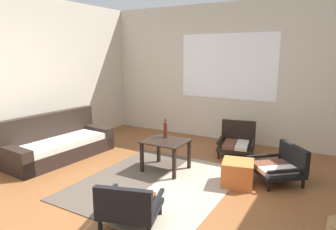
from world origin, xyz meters
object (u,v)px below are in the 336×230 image
armchair_striped_foreground (129,205)px  armchair_corner (281,165)px  coffee_table (166,146)px  glass_bottle (165,130)px  ottoman_orange (238,173)px  couch (59,145)px  armchair_by_window (237,141)px

armchair_striped_foreground → armchair_corner: (1.12, 1.96, -0.01)m
coffee_table → glass_bottle: glass_bottle is taller
coffee_table → glass_bottle: size_ratio=2.17×
ottoman_orange → glass_bottle: glass_bottle is taller
couch → armchair_corner: bearing=14.8°
ottoman_orange → glass_bottle: bearing=175.1°
armchair_by_window → couch: bearing=-146.4°
armchair_by_window → armchair_corner: armchair_by_window is taller
ottoman_orange → armchair_corner: bearing=42.7°
armchair_by_window → glass_bottle: (-0.79, -1.12, 0.35)m
coffee_table → armchair_by_window: armchair_by_window is taller
glass_bottle → armchair_by_window: bearing=54.9°
coffee_table → armchair_corner: 1.64m
coffee_table → armchair_by_window: (0.70, 1.26, -0.13)m
ottoman_orange → glass_bottle: (-1.19, 0.10, 0.42)m
armchair_striped_foreground → glass_bottle: bearing=108.3°
armchair_striped_foreground → ottoman_orange: 1.66m
glass_bottle → coffee_table: bearing=-56.8°
couch → ottoman_orange: 2.97m
couch → glass_bottle: glass_bottle is taller
coffee_table → armchair_corner: (1.56, 0.47, -0.15)m
armchair_by_window → armchair_corner: 1.17m
couch → glass_bottle: 1.88m
coffee_table → armchair_by_window: bearing=61.1°
armchair_by_window → armchair_striped_foreground: armchair_by_window is taller
armchair_by_window → armchair_striped_foreground: 2.76m
couch → armchair_by_window: couch is taller
couch → glass_bottle: bearing=18.0°
armchair_striped_foreground → coffee_table: bearing=106.7°
coffee_table → armchair_striped_foreground: 1.56m
glass_bottle → ottoman_orange: bearing=-4.9°
armchair_by_window → armchair_corner: (0.87, -0.79, -0.02)m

